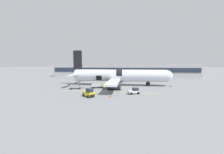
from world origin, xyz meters
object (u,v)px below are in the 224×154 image
at_px(ground_crew_loader_b, 106,85).
at_px(baggage_tug_mid, 134,91).
at_px(baggage_cart_queued, 76,87).
at_px(airplane, 118,76).
at_px(baggage_tug_lead, 89,93).
at_px(ground_crew_loader_a, 111,85).
at_px(ground_crew_driver, 103,86).
at_px(baggage_cart_loading, 98,86).

bearing_deg(ground_crew_loader_b, baggage_tug_mid, -37.35).
distance_m(baggage_tug_mid, baggage_cart_queued, 15.73).
distance_m(airplane, baggage_tug_lead, 16.64).
bearing_deg(ground_crew_loader_a, ground_crew_driver, -121.98).
xyz_separation_m(baggage_cart_loading, ground_crew_loader_b, (2.39, -0.99, 0.41)).
relative_size(baggage_cart_loading, ground_crew_loader_b, 2.20).
distance_m(baggage_cart_queued, ground_crew_loader_a, 9.38).
distance_m(ground_crew_loader_b, ground_crew_driver, 1.33).
xyz_separation_m(baggage_cart_loading, ground_crew_driver, (1.93, -2.24, 0.42)).
bearing_deg(baggage_cart_queued, ground_crew_loader_b, 9.62).
bearing_deg(ground_crew_driver, baggage_cart_queued, -179.52).
distance_m(airplane, ground_crew_driver, 8.54).
bearing_deg(ground_crew_loader_b, ground_crew_driver, -110.31).
distance_m(baggage_tug_mid, ground_crew_driver, 9.01).
xyz_separation_m(airplane, ground_crew_loader_a, (-1.70, -4.87, -2.08)).
bearing_deg(baggage_tug_lead, airplane, 72.55).
distance_m(baggage_tug_mid, ground_crew_loader_b, 9.31).
bearing_deg(baggage_cart_queued, ground_crew_loader_a, 17.18).
bearing_deg(baggage_cart_loading, baggage_cart_queued, -156.66).
relative_size(baggage_cart_loading, ground_crew_driver, 2.18).
distance_m(ground_crew_loader_a, ground_crew_loader_b, 1.91).
relative_size(baggage_tug_lead, baggage_cart_queued, 0.72).
distance_m(ground_crew_loader_a, ground_crew_driver, 3.20).
relative_size(airplane, baggage_tug_lead, 11.10).
bearing_deg(baggage_cart_queued, baggage_tug_lead, -54.73).
bearing_deg(baggage_tug_mid, ground_crew_loader_b, 142.65).
xyz_separation_m(ground_crew_loader_b, ground_crew_driver, (-0.46, -1.25, 0.01)).
xyz_separation_m(airplane, ground_crew_loader_b, (-2.93, -6.33, -1.99)).
height_order(baggage_tug_mid, ground_crew_driver, ground_crew_driver).
distance_m(airplane, ground_crew_loader_a, 5.57).
height_order(airplane, ground_crew_loader_a, airplane).
xyz_separation_m(airplane, baggage_cart_queued, (-10.66, -7.65, -2.41)).
relative_size(ground_crew_loader_a, ground_crew_driver, 0.90).
relative_size(baggage_tug_lead, ground_crew_driver, 1.60).
xyz_separation_m(baggage_tug_mid, ground_crew_loader_b, (-7.39, 5.64, 0.37)).
bearing_deg(baggage_cart_loading, airplane, 45.10).
height_order(baggage_tug_lead, baggage_tug_mid, baggage_tug_lead).
bearing_deg(ground_crew_loader_b, baggage_cart_queued, -170.38).
xyz_separation_m(baggage_tug_lead, ground_crew_loader_a, (3.24, 10.86, 0.12)).
relative_size(ground_crew_loader_a, ground_crew_loader_b, 0.91).
bearing_deg(baggage_cart_queued, baggage_cart_loading, 23.34).
bearing_deg(baggage_cart_loading, baggage_tug_mid, -34.14).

